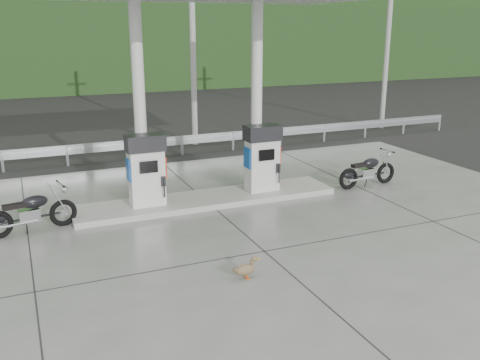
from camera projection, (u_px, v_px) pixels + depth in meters
name	position (u px, v px, depth m)	size (l,w,h in m)	color
ground	(245.00, 235.00, 12.01)	(160.00, 160.00, 0.00)	black
forecourt_apron	(245.00, 235.00, 12.01)	(18.00, 14.00, 0.02)	slate
pump_island	(208.00, 199.00, 14.20)	(7.00, 1.40, 0.15)	#9E9A93
gas_pump_left	(146.00, 170.00, 13.32)	(0.95, 0.55, 1.80)	silver
gas_pump_right	(262.00, 158.00, 14.53)	(0.95, 0.55, 1.80)	silver
canopy_column_left	(139.00, 104.00, 13.23)	(0.30, 0.30, 5.00)	white
canopy_column_right	(257.00, 97.00, 14.43)	(0.30, 0.30, 5.00)	white
guardrail	(155.00, 138.00, 18.88)	(26.00, 0.16, 1.42)	#ADAFB5
road	(134.00, 139.00, 22.17)	(60.00, 7.00, 0.01)	black
utility_pole_b	(193.00, 40.00, 20.04)	(0.22, 0.22, 8.00)	gray
utility_pole_c	(388.00, 38.00, 23.43)	(0.22, 0.22, 8.00)	gray
tree_band	(75.00, 48.00, 37.67)	(80.00, 6.00, 6.00)	black
forested_hills	(48.00, 64.00, 65.00)	(100.00, 40.00, 140.00)	black
motorcycle_left	(31.00, 213.00, 12.06)	(1.92, 0.61, 0.91)	black
motorcycle_right	(368.00, 171.00, 15.53)	(1.87, 0.59, 0.88)	black
duck	(245.00, 270.00, 9.88)	(0.49, 0.14, 0.35)	brown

